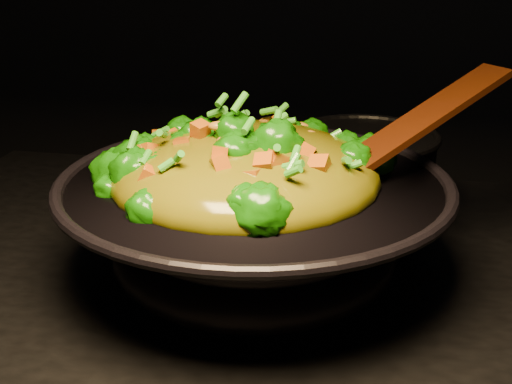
# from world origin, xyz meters

# --- Properties ---
(wok) EXTENTS (0.46, 0.46, 0.12)m
(wok) POSITION_xyz_m (-0.07, 0.06, 0.96)
(wok) COLOR black
(wok) RESTS_ON stovetop
(stir_fry) EXTENTS (0.40, 0.40, 0.10)m
(stir_fry) POSITION_xyz_m (-0.09, 0.07, 1.07)
(stir_fry) COLOR #135806
(stir_fry) RESTS_ON wok
(spatula) EXTENTS (0.24, 0.22, 0.12)m
(spatula) POSITION_xyz_m (0.08, 0.12, 1.07)
(spatula) COLOR #3D1508
(spatula) RESTS_ON wok
(back_pot) EXTENTS (0.25, 0.25, 0.11)m
(back_pot) POSITION_xyz_m (0.03, 0.30, 0.96)
(back_pot) COLOR black
(back_pot) RESTS_ON stovetop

